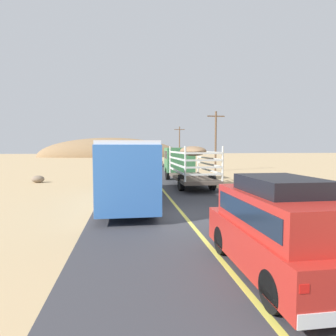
# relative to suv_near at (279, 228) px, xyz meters

# --- Properties ---
(ground_plane) EXTENTS (240.00, 240.00, 0.00)m
(ground_plane) POSITION_rel_suv_near_xyz_m (-1.00, 6.18, -1.15)
(ground_plane) COLOR tan
(road_surface) EXTENTS (8.00, 120.00, 0.02)m
(road_surface) POSITION_rel_suv_near_xyz_m (-1.00, 6.18, -1.14)
(road_surface) COLOR #38383D
(road_surface) RESTS_ON ground
(road_centre_line) EXTENTS (0.16, 117.60, 0.00)m
(road_centre_line) POSITION_rel_suv_near_xyz_m (-1.00, 6.18, -1.13)
(road_centre_line) COLOR #D8CC4C
(road_centre_line) RESTS_ON road_surface
(suv_near) EXTENTS (1.90, 4.62, 2.29)m
(suv_near) POSITION_rel_suv_near_xyz_m (0.00, 0.00, 0.00)
(suv_near) COLOR #B2261E
(suv_near) RESTS_ON road_surface
(livestock_truck) EXTENTS (2.53, 9.70, 3.02)m
(livestock_truck) POSITION_rel_suv_near_xyz_m (1.29, 17.64, 0.64)
(livestock_truck) COLOR #3F7F4C
(livestock_truck) RESTS_ON road_surface
(bus) EXTENTS (2.54, 10.00, 3.21)m
(bus) POSITION_rel_suv_near_xyz_m (-3.39, 9.51, 0.60)
(bus) COLOR #3872C6
(bus) RESTS_ON road_surface
(car_far) EXTENTS (1.80, 4.40, 1.46)m
(car_far) POSITION_rel_suv_near_xyz_m (0.99, 38.74, -0.46)
(car_far) COLOR #8C7259
(car_far) RESTS_ON road_surface
(power_pole_mid) EXTENTS (2.20, 0.24, 7.40)m
(power_pole_mid) POSITION_rel_suv_near_xyz_m (7.56, 28.95, 2.83)
(power_pole_mid) COLOR brown
(power_pole_mid) RESTS_ON ground
(power_pole_far) EXTENTS (2.20, 0.24, 7.25)m
(power_pole_far) POSITION_rel_suv_near_xyz_m (7.56, 54.17, 2.76)
(power_pole_far) COLOR brown
(power_pole_far) RESTS_ON ground
(boulder_near_shoulder) EXTENTS (1.03, 0.84, 0.60)m
(boulder_near_shoulder) POSITION_rel_suv_near_xyz_m (-10.84, 19.25, -0.85)
(boulder_near_shoulder) COLOR #84705B
(boulder_near_shoulder) RESTS_ON ground
(distant_hill) EXTENTS (43.23, 16.07, 11.55)m
(distant_hill) POSITION_rel_suv_near_xyz_m (-8.24, 83.05, -1.15)
(distant_hill) COLOR #8D6E4C
(distant_hill) RESTS_ON ground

